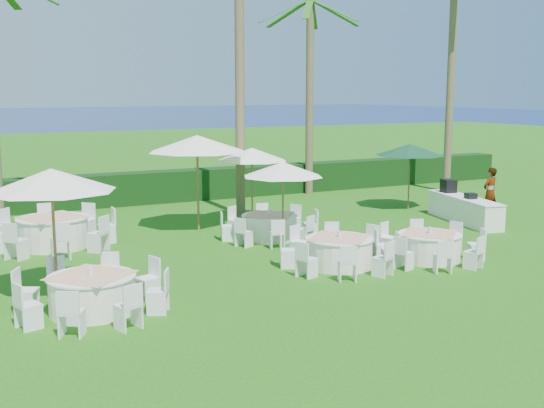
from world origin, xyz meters
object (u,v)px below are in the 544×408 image
Objects in this scene: banquet_table_b at (339,251)px; umbrella_green at (410,150)px; banquet_table_a at (92,293)px; umbrella_c at (197,144)px; banquet_table_e at (270,226)px; banquet_table_c at (429,246)px; umbrella_d at (252,154)px; banquet_table_d at (53,231)px; umbrella_a at (51,180)px; staff_person at (490,192)px; buffet_table at (464,208)px; umbrella_b at (283,169)px.

umbrella_green is (6.71, 5.87, 1.78)m from banquet_table_b.
umbrella_c reaches higher than banquet_table_a.
banquet_table_b is 1.01× the size of banquet_table_e.
umbrella_c is (-1.49, 5.74, 2.30)m from banquet_table_b.
banquet_table_c is 7.70m from umbrella_c.
umbrella_d reaches higher than banquet_table_c.
banquet_table_e is at bearing 35.96° from banquet_table_a.
banquet_table_c is (2.39, -0.49, -0.02)m from banquet_table_b.
banquet_table_d is at bearing -175.06° from umbrella_c.
banquet_table_c is at bearing -6.47° from umbrella_a.
umbrella_a is at bearing -141.67° from umbrella_d.
staff_person is (14.98, 2.99, -1.64)m from umbrella_a.
banquet_table_b is at bearing -42.26° from banquet_table_d.
banquet_table_d is 6.77m from umbrella_d.
banquet_table_b is at bearing -138.84° from umbrella_green.
umbrella_d reaches higher than buffet_table.
umbrella_a reaches higher than staff_person.
umbrella_a reaches higher than banquet_table_a.
umbrella_c reaches higher than banquet_table_e.
banquet_table_e is 7.53m from umbrella_a.
umbrella_d is 0.98× the size of umbrella_green.
banquet_table_a is at bearing -71.44° from umbrella_a.
umbrella_green is (12.89, 6.65, 1.77)m from banquet_table_a.
banquet_table_e is at bearing -16.59° from banquet_table_d.
banquet_table_d is 12.74m from umbrella_green.
staff_person reaches higher than banquet_table_a.
banquet_table_b is 6.51m from umbrella_d.
banquet_table_b is 3.21m from umbrella_b.
umbrella_green is at bearing -65.29° from staff_person.
banquet_table_c is at bearing 1.97° from banquet_table_a.
banquet_table_c is 4.44m from umbrella_b.
buffet_table is (6.77, 3.05, 0.06)m from banquet_table_b.
banquet_table_a is 0.80× the size of buffet_table.
banquet_table_c is (8.57, 0.29, -0.02)m from banquet_table_a.
umbrella_c is (4.41, 0.38, 2.24)m from banquet_table_d.
staff_person is at bearing -7.36° from banquet_table_d.
banquet_table_b is 0.94× the size of umbrella_c.
banquet_table_a is 1.21× the size of umbrella_d.
staff_person is (7.79, -2.70, -1.39)m from umbrella_d.
umbrella_a is at bearing -158.18° from umbrella_green.
banquet_table_c is at bearing -35.23° from banquet_table_d.
umbrella_d is (7.20, 5.69, -0.25)m from umbrella_a.
buffet_table is at bearing -27.05° from umbrella_d.
umbrella_a is 14.36m from umbrella_green.
banquet_table_c is 7.20m from umbrella_d.
banquet_table_a is at bearing -163.47° from buffet_table.
banquet_table_e is 6.88m from buffet_table.
banquet_table_d is (0.28, 6.15, 0.05)m from banquet_table_a.
umbrella_a reaches higher than banquet_table_b.
banquet_table_a is 1.19× the size of umbrella_green.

